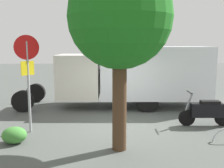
{
  "coord_description": "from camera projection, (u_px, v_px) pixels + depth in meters",
  "views": [
    {
      "loc": [
        0.68,
        8.41,
        2.8
      ],
      "look_at": [
        0.27,
        -0.6,
        1.43
      ],
      "focal_mm": 41.95,
      "sensor_mm": 36.0,
      "label": 1
    }
  ],
  "objects": [
    {
      "name": "stop_sign",
      "position": [
        28.0,
        68.0,
        8.13
      ],
      "size": [
        0.71,
        0.33,
        3.09
      ],
      "color": "#9E9EA3",
      "rests_on": "ground"
    },
    {
      "name": "motorcycle",
      "position": [
        206.0,
        111.0,
        9.01
      ],
      "size": [
        1.81,
        0.55,
        1.2
      ],
      "rotation": [
        0.0,
        0.0,
        -0.05
      ],
      "color": "black",
      "rests_on": "ground"
    },
    {
      "name": "ground_plane",
      "position": [
        121.0,
        129.0,
        8.76
      ],
      "size": [
        60.0,
        60.0,
        0.0
      ],
      "primitive_type": "plane",
      "color": "#4A4E4A"
    },
    {
      "name": "street_tree",
      "position": [
        120.0,
        18.0,
        6.54
      ],
      "size": [
        2.65,
        2.65,
        4.81
      ],
      "color": "#47301E",
      "rests_on": "ground"
    },
    {
      "name": "box_truck_near",
      "position": [
        132.0,
        73.0,
        11.67
      ],
      "size": [
        8.51,
        2.57,
        2.7
      ],
      "rotation": [
        0.0,
        0.0,
        -0.05
      ],
      "color": "black",
      "rests_on": "ground"
    },
    {
      "name": "shrub_near_sign",
      "position": [
        14.0,
        135.0,
        7.44
      ],
      "size": [
        0.7,
        0.57,
        0.48
      ],
      "primitive_type": "ellipsoid",
      "color": "#3F8234",
      "rests_on": "ground"
    }
  ]
}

